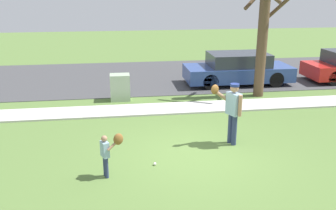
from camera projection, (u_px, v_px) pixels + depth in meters
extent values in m
plane|color=#567538|center=(174.00, 110.00, 12.60)|extent=(48.00, 48.00, 0.00)
cube|color=beige|center=(174.00, 108.00, 12.68)|extent=(36.00, 1.20, 0.06)
cube|color=#424244|center=(157.00, 76.00, 17.40)|extent=(36.00, 6.80, 0.02)
cylinder|color=navy|center=(234.00, 130.00, 9.72)|extent=(0.13, 0.13, 0.83)
cylinder|color=navy|center=(230.00, 128.00, 9.85)|extent=(0.13, 0.13, 0.83)
cube|color=#8CADC6|center=(234.00, 104.00, 9.57)|extent=(0.36, 0.45, 0.59)
sphere|color=#A87A5B|center=(235.00, 88.00, 9.44)|extent=(0.22, 0.22, 0.22)
cylinder|color=navy|center=(235.00, 85.00, 9.41)|extent=(0.24, 0.24, 0.07)
cylinder|color=#A87A5B|center=(240.00, 106.00, 9.36)|extent=(0.10, 0.10, 0.55)
cylinder|color=#A87A5B|center=(221.00, 95.00, 9.59)|extent=(0.51, 0.28, 0.40)
ellipsoid|color=brown|center=(215.00, 89.00, 9.44)|extent=(0.26, 0.21, 0.26)
cylinder|color=navy|center=(105.00, 166.00, 8.15)|extent=(0.08, 0.08, 0.49)
cylinder|color=navy|center=(107.00, 168.00, 8.07)|extent=(0.08, 0.08, 0.49)
cube|color=#8CADC6|center=(105.00, 149.00, 7.98)|extent=(0.21, 0.27, 0.35)
sphere|color=#A87A5B|center=(104.00, 139.00, 7.90)|extent=(0.13, 0.13, 0.13)
cylinder|color=#A87A5B|center=(102.00, 146.00, 8.10)|extent=(0.06, 0.06, 0.33)
cylinder|color=#A87A5B|center=(114.00, 145.00, 7.89)|extent=(0.30, 0.17, 0.24)
ellipsoid|color=brown|center=(118.00, 139.00, 7.91)|extent=(0.26, 0.21, 0.26)
sphere|color=white|center=(155.00, 164.00, 8.70)|extent=(0.07, 0.07, 0.07)
cube|color=#9EB293|center=(120.00, 87.00, 13.56)|extent=(0.71, 0.55, 0.97)
cylinder|color=brown|center=(263.00, 31.00, 13.50)|extent=(0.38, 0.38, 4.97)
cylinder|color=brown|center=(277.00, 9.00, 13.49)|extent=(0.54, 1.36, 1.03)
cube|color=#2D478C|center=(238.00, 73.00, 15.81)|extent=(4.50, 1.80, 0.60)
cube|color=#2D333D|center=(238.00, 59.00, 15.64)|extent=(2.47, 1.66, 0.55)
cylinder|color=black|center=(210.00, 82.00, 14.93)|extent=(0.64, 0.22, 0.64)
cylinder|color=black|center=(202.00, 73.00, 16.42)|extent=(0.64, 0.22, 0.64)
cylinder|color=black|center=(276.00, 80.00, 15.30)|extent=(0.64, 0.22, 0.64)
cylinder|color=black|center=(261.00, 71.00, 16.79)|extent=(0.64, 0.22, 0.64)
cylinder|color=black|center=(334.00, 78.00, 15.54)|extent=(0.64, 0.22, 0.64)
cylinder|color=black|center=(316.00, 70.00, 16.98)|extent=(0.64, 0.22, 0.64)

